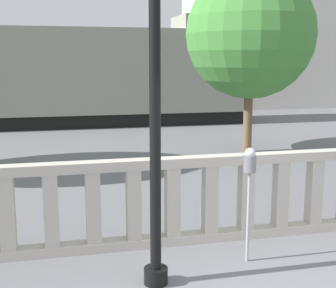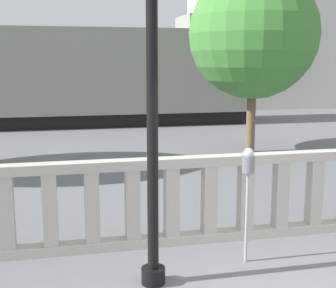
{
  "view_description": "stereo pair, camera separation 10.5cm",
  "coord_description": "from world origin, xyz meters",
  "px_view_note": "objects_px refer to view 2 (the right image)",
  "views": [
    {
      "loc": [
        -2.44,
        -3.62,
        2.68
      ],
      "look_at": [
        -0.69,
        3.73,
        1.32
      ],
      "focal_mm": 50.0,
      "sensor_mm": 36.0,
      "label": 1
    },
    {
      "loc": [
        -2.33,
        -3.64,
        2.68
      ],
      "look_at": [
        -0.69,
        3.73,
        1.32
      ],
      "focal_mm": 50.0,
      "sensor_mm": 36.0,
      "label": 2
    }
  ],
  "objects_px": {
    "lamppost": "(152,27)",
    "parking_meter": "(248,172)",
    "tree_left": "(254,34)",
    "train_far": "(6,74)",
    "train_near": "(25,76)"
  },
  "relations": [
    {
      "from": "parking_meter",
      "to": "train_far",
      "type": "height_order",
      "value": "train_far"
    },
    {
      "from": "train_far",
      "to": "lamppost",
      "type": "bearing_deg",
      "value": -80.01
    },
    {
      "from": "parking_meter",
      "to": "train_far",
      "type": "xyz_separation_m",
      "value": [
        -5.62,
        24.02,
        0.62
      ]
    },
    {
      "from": "train_near",
      "to": "train_far",
      "type": "height_order",
      "value": "train_near"
    },
    {
      "from": "parking_meter",
      "to": "train_near",
      "type": "xyz_separation_m",
      "value": [
        -3.81,
        14.14,
        0.81
      ]
    },
    {
      "from": "lamppost",
      "to": "parking_meter",
      "type": "xyz_separation_m",
      "value": [
        1.33,
        0.34,
        -1.8
      ]
    },
    {
      "from": "tree_left",
      "to": "parking_meter",
      "type": "bearing_deg",
      "value": -112.82
    },
    {
      "from": "train_near",
      "to": "train_far",
      "type": "bearing_deg",
      "value": 100.41
    },
    {
      "from": "parking_meter",
      "to": "tree_left",
      "type": "distance_m",
      "value": 8.0
    },
    {
      "from": "lamppost",
      "to": "train_far",
      "type": "height_order",
      "value": "lamppost"
    },
    {
      "from": "train_far",
      "to": "tree_left",
      "type": "distance_m",
      "value": 19.04
    },
    {
      "from": "train_near",
      "to": "train_far",
      "type": "xyz_separation_m",
      "value": [
        -1.81,
        9.88,
        -0.19
      ]
    },
    {
      "from": "train_far",
      "to": "parking_meter",
      "type": "bearing_deg",
      "value": -76.83
    },
    {
      "from": "lamppost",
      "to": "train_near",
      "type": "distance_m",
      "value": 14.73
    },
    {
      "from": "tree_left",
      "to": "lamppost",
      "type": "bearing_deg",
      "value": -120.12
    }
  ]
}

